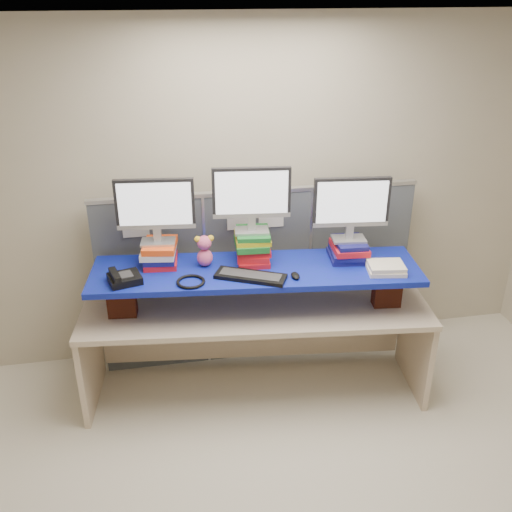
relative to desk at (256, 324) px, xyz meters
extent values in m
cube|color=#B9AF99|center=(0.11, -1.28, 0.77)|extent=(5.00, 4.00, 2.80)
cube|color=silver|center=(0.11, -1.28, 2.17)|extent=(5.00, 4.00, 0.01)
cube|color=#444950|center=(-0.76, 0.50, 0.12)|extent=(0.85, 0.05, 1.50)
cube|color=#444950|center=(0.11, 0.50, 0.12)|extent=(0.85, 0.05, 1.50)
cube|color=#444950|center=(0.98, 0.50, 0.12)|extent=(0.85, 0.05, 1.50)
cube|color=silver|center=(0.11, 0.50, 0.89)|extent=(2.60, 0.06, 0.03)
cube|color=white|center=(-0.84, 0.47, 0.67)|extent=(0.20, 0.00, 0.16)
cube|color=white|center=(-0.04, 0.47, 0.67)|extent=(0.20, 0.00, 0.16)
cube|color=white|center=(0.21, 0.47, 0.67)|extent=(0.20, 0.00, 0.16)
cube|color=white|center=(1.01, 0.47, 0.67)|extent=(0.20, 0.00, 0.16)
cube|color=#C8B399|center=(0.00, 0.00, 0.14)|extent=(2.65, 1.03, 0.04)
cube|color=#C8B399|center=(-1.26, 0.14, -0.26)|extent=(0.12, 0.70, 0.74)
cube|color=#C8B399|center=(1.26, -0.14, -0.26)|extent=(0.12, 0.70, 0.74)
cube|color=maroon|center=(-0.97, 0.06, 0.30)|extent=(0.21, 0.13, 0.28)
cube|color=maroon|center=(0.96, -0.16, 0.30)|extent=(0.21, 0.13, 0.28)
cube|color=navy|center=(0.00, 0.00, 0.46)|extent=(2.42, 0.85, 0.04)
cube|color=red|center=(-0.67, 0.21, 0.50)|extent=(0.26, 0.30, 0.04)
cube|color=#141459|center=(-0.68, 0.20, 0.54)|extent=(0.25, 0.31, 0.04)
cube|color=silver|center=(-0.68, 0.21, 0.58)|extent=(0.28, 0.32, 0.05)
cube|color=#FD5017|center=(-0.67, 0.20, 0.63)|extent=(0.27, 0.32, 0.05)
cube|color=red|center=(0.00, 0.12, 0.50)|extent=(0.25, 0.30, 0.04)
cube|color=red|center=(0.00, 0.13, 0.54)|extent=(0.27, 0.33, 0.04)
cube|color=red|center=(0.00, 0.12, 0.58)|extent=(0.26, 0.28, 0.04)
cube|color=#1B6728|center=(-0.01, 0.11, 0.62)|extent=(0.25, 0.28, 0.05)
cube|color=#B49E18|center=(0.00, 0.13, 0.66)|extent=(0.27, 0.30, 0.03)
cube|color=#1B6728|center=(0.00, 0.13, 0.70)|extent=(0.27, 0.31, 0.03)
cube|color=#141459|center=(0.69, 0.04, 0.49)|extent=(0.28, 0.31, 0.03)
cube|color=#141459|center=(0.69, 0.04, 0.53)|extent=(0.27, 0.32, 0.04)
cube|color=red|center=(0.71, 0.03, 0.57)|extent=(0.27, 0.31, 0.04)
cube|color=#141459|center=(0.71, 0.04, 0.61)|extent=(0.23, 0.29, 0.03)
cube|color=#A7A7AC|center=(-0.68, 0.20, 0.66)|extent=(0.26, 0.18, 0.02)
cube|color=#A7A7AC|center=(-0.68, 0.20, 0.72)|extent=(0.06, 0.05, 0.10)
cube|color=black|center=(-0.68, 0.20, 0.95)|extent=(0.55, 0.10, 0.36)
cube|color=silver|center=(-0.68, 0.18, 0.95)|extent=(0.51, 0.06, 0.32)
cube|color=#A7A7AC|center=(-0.01, 0.12, 0.72)|extent=(0.26, 0.18, 0.02)
cube|color=#A7A7AC|center=(-0.01, 0.12, 0.78)|extent=(0.06, 0.05, 0.10)
cube|color=black|center=(-0.01, 0.12, 1.01)|extent=(0.55, 0.10, 0.36)
cube|color=silver|center=(-0.01, 0.10, 1.01)|extent=(0.51, 0.06, 0.32)
cube|color=#A7A7AC|center=(0.71, 0.04, 0.63)|extent=(0.26, 0.18, 0.02)
cube|color=#A7A7AC|center=(0.71, 0.04, 0.69)|extent=(0.06, 0.05, 0.10)
cube|color=black|center=(0.71, 0.04, 0.92)|extent=(0.55, 0.10, 0.36)
cube|color=silver|center=(0.71, 0.02, 0.92)|extent=(0.51, 0.06, 0.32)
cube|color=black|center=(-0.06, -0.14, 0.49)|extent=(0.52, 0.36, 0.03)
cube|color=#2B2A2D|center=(-0.06, -0.14, 0.51)|extent=(0.43, 0.29, 0.00)
ellipsoid|color=black|center=(0.24, -0.19, 0.49)|extent=(0.08, 0.11, 0.03)
cube|color=black|center=(-0.93, -0.04, 0.50)|extent=(0.25, 0.24, 0.05)
cube|color=#2B2A2D|center=(-0.93, -0.04, 0.53)|extent=(0.13, 0.13, 0.01)
cube|color=black|center=(-0.99, -0.06, 0.55)|extent=(0.10, 0.20, 0.04)
torus|color=black|center=(-0.48, -0.14, 0.49)|extent=(0.26, 0.26, 0.02)
ellipsoid|color=#DA5282|center=(-0.36, 0.11, 0.54)|extent=(0.12, 0.10, 0.13)
sphere|color=#DA5282|center=(-0.36, 0.11, 0.66)|extent=(0.10, 0.10, 0.10)
sphere|color=yellow|center=(-0.40, 0.11, 0.69)|extent=(0.05, 0.05, 0.05)
sphere|color=yellow|center=(-0.31, 0.11, 0.69)|extent=(0.05, 0.05, 0.05)
cube|color=beige|center=(0.90, -0.22, 0.49)|extent=(0.29, 0.24, 0.03)
cube|color=beige|center=(0.90, -0.22, 0.52)|extent=(0.27, 0.23, 0.03)
camera|label=1|loc=(-0.67, -3.61, 2.36)|focal=40.00mm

